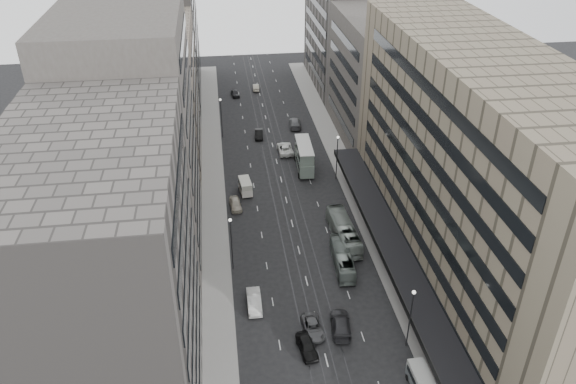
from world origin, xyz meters
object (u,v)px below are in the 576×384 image
double_decker (304,156)px  sedan_0 (307,346)px  sedan_2 (313,327)px  vw_microbus (422,381)px  bus_far (344,231)px  panel_van (245,186)px  bus_near (342,258)px  sedan_1 (254,301)px

double_decker → sedan_0: 44.18m
sedan_2 → vw_microbus: bearing=-49.2°
bus_far → panel_van: bus_far is taller
bus_near → double_decker: 28.82m
bus_far → sedan_1: (-14.33, -12.55, -0.77)m
double_decker → sedan_2: size_ratio=1.94×
vw_microbus → sedan_1: (-16.60, 15.38, -0.54)m
sedan_1 → sedan_2: bearing=-38.7°
bus_far → double_decker: double_decker is taller
vw_microbus → sedan_2: (-9.97, 10.04, -0.70)m
sedan_0 → sedan_2: sedan_0 is taller
sedan_2 → sedan_1: bearing=137.2°
double_decker → bus_far: bearing=-81.9°
bus_far → sedan_0: size_ratio=2.52×
sedan_0 → sedan_1: bearing=115.1°
double_decker → sedan_2: 41.06m
sedan_2 → double_decker: bearing=78.4°
double_decker → sedan_0: size_ratio=2.04×
bus_far → sedan_2: size_ratio=2.39×
bus_near → panel_van: size_ratio=2.27×
bus_near → sedan_2: bus_near is taller
sedan_0 → bus_near: bearing=55.6°
bus_near → panel_van: 24.65m
bus_far → vw_microbus: (2.27, -27.92, -0.23)m
vw_microbus → sedan_2: 14.17m
sedan_2 → bus_far: bearing=62.7°
bus_near → vw_microbus: bearing=103.0°
double_decker → sedan_2: bearing=-95.2°
panel_van → vw_microbus: bearing=-76.0°
panel_van → sedan_1: 28.10m
bus_far → double_decker: (-2.30, 22.77, 1.11)m
bus_near → sedan_2: size_ratio=1.99×
bus_near → sedan_0: (-7.42, -14.87, -0.55)m
panel_van → sedan_1: (-0.82, -28.08, -0.58)m
double_decker → sedan_2: (-5.40, -40.65, -2.04)m
vw_microbus → panel_van: (-15.78, 43.46, 0.03)m
sedan_1 → bus_far: bearing=41.3°
sedan_1 → sedan_0: bearing=-56.9°
bus_far → double_decker: bearing=-87.0°
bus_near → panel_van: bus_near is taller
sedan_0 → bus_far: bearing=59.0°
bus_far → vw_microbus: 28.02m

